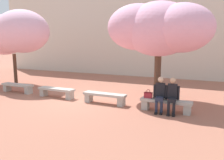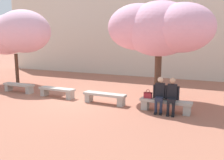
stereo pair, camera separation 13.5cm
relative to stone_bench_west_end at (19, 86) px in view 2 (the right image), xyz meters
The scene contains 11 objects.
ground_plane 3.84m from the stone_bench_west_end, ahead, with size 100.00×100.00×0.00m, color #9E604C.
building_facade 12.02m from the stone_bench_west_end, 69.65° to the left, with size 28.00×4.00×10.25m, color beige.
stone_bench_west_end is the anchor object (origin of this frame).
stone_bench_near_west 2.55m from the stone_bench_west_end, ahead, with size 1.88×0.43×0.45m.
stone_bench_center 5.11m from the stone_bench_west_end, ahead, with size 1.88×0.43×0.45m.
stone_bench_near_east 7.66m from the stone_bench_west_end, ahead, with size 1.88×0.43×0.45m.
person_seated_left 7.46m from the stone_bench_west_end, ahead, with size 0.51×0.72×1.29m.
person_seated_right 7.90m from the stone_bench_west_end, ahead, with size 0.51×0.71×1.29m.
handbag 7.00m from the stone_bench_west_end, ahead, with size 0.30×0.15×0.34m.
cherry_tree_main 7.65m from the stone_bench_west_end, 12.40° to the left, with size 4.52×3.01×4.26m.
cherry_tree_secondary 3.72m from the stone_bench_west_end, 141.04° to the left, with size 5.14×3.09×4.43m.
Camera 2 is at (5.55, -7.85, 2.44)m, focal length 35.00 mm.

